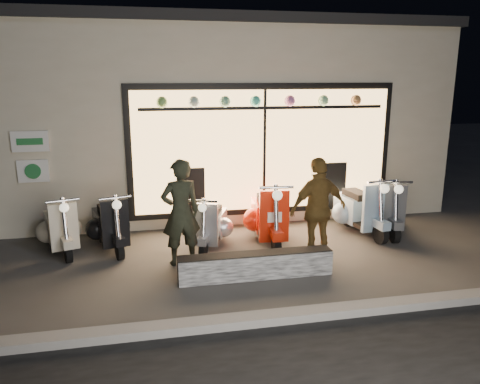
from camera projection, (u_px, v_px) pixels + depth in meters
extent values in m
plane|color=#383533|center=(245.00, 262.00, 7.79)|extent=(40.00, 40.00, 0.00)
cube|color=slate|center=(279.00, 317.00, 5.87)|extent=(40.00, 0.25, 0.12)
cube|color=beige|center=(205.00, 116.00, 12.06)|extent=(10.00, 6.00, 4.00)
cube|color=black|center=(203.00, 31.00, 11.56)|extent=(10.20, 6.20, 0.20)
cube|color=black|center=(264.00, 150.00, 9.45)|extent=(5.45, 0.06, 2.65)
cube|color=#FFBF6B|center=(264.00, 150.00, 9.42)|extent=(5.20, 0.04, 2.40)
cube|color=black|center=(265.00, 108.00, 9.17)|extent=(4.90, 0.06, 0.06)
cube|color=white|center=(30.00, 141.00, 8.51)|extent=(0.65, 0.04, 0.38)
cube|color=white|center=(33.00, 171.00, 8.64)|extent=(0.55, 0.04, 0.42)
cube|color=black|center=(256.00, 265.00, 7.13)|extent=(2.36, 0.28, 0.40)
cylinder|color=black|center=(203.00, 249.00, 7.92)|extent=(0.20, 0.33, 0.32)
cylinder|color=black|center=(215.00, 231.00, 8.81)|extent=(0.22, 0.34, 0.32)
cube|color=#BCBCC1|center=(206.00, 225.00, 8.02)|extent=(0.42, 0.21, 0.77)
cube|color=#BCBCC1|center=(214.00, 223.00, 8.68)|extent=(0.60, 0.75, 0.43)
cube|color=black|center=(212.00, 211.00, 8.52)|extent=(0.43, 0.58, 0.11)
sphere|color=#FFF2CC|center=(202.00, 208.00, 7.73)|extent=(0.18, 0.18, 0.14)
cylinder|color=black|center=(276.00, 245.00, 8.01)|extent=(0.15, 0.39, 0.38)
cylinder|color=black|center=(265.00, 225.00, 9.10)|extent=(0.17, 0.39, 0.38)
cube|color=red|center=(274.00, 216.00, 8.13)|extent=(0.52, 0.12, 0.93)
cube|color=red|center=(266.00, 215.00, 8.93)|extent=(0.54, 0.83, 0.52)
cube|color=black|center=(268.00, 200.00, 8.75)|extent=(0.37, 0.66, 0.14)
sphere|color=#FFF2CC|center=(277.00, 195.00, 7.79)|extent=(0.18, 0.18, 0.17)
cylinder|color=black|center=(120.00, 250.00, 7.83)|extent=(0.19, 0.36, 0.34)
cylinder|color=black|center=(107.00, 233.00, 8.71)|extent=(0.21, 0.36, 0.34)
cube|color=black|center=(115.00, 224.00, 7.92)|extent=(0.47, 0.19, 0.83)
cube|color=black|center=(108.00, 223.00, 8.57)|extent=(0.59, 0.79, 0.46)
cube|color=black|center=(108.00, 210.00, 8.41)|extent=(0.42, 0.62, 0.12)
sphere|color=#FFF2CC|center=(117.00, 205.00, 7.64)|extent=(0.19, 0.19, 0.15)
cylinder|color=black|center=(68.00, 253.00, 7.72)|extent=(0.20, 0.35, 0.34)
cylinder|color=black|center=(59.00, 235.00, 8.57)|extent=(0.22, 0.36, 0.34)
cube|color=beige|center=(64.00, 227.00, 7.81)|extent=(0.46, 0.20, 0.81)
cube|color=beige|center=(59.00, 226.00, 8.43)|extent=(0.61, 0.79, 0.46)
cube|color=black|center=(58.00, 213.00, 8.28)|extent=(0.43, 0.61, 0.12)
sphere|color=#FFF2CC|center=(64.00, 208.00, 7.53)|extent=(0.19, 0.19, 0.15)
cylinder|color=black|center=(381.00, 234.00, 8.57)|extent=(0.15, 0.38, 0.38)
cylinder|color=black|center=(349.00, 217.00, 9.59)|extent=(0.17, 0.39, 0.38)
cube|color=#83A1B9|center=(375.00, 208.00, 8.69)|extent=(0.51, 0.13, 0.90)
cube|color=#83A1B9|center=(353.00, 208.00, 9.44)|extent=(0.54, 0.82, 0.51)
cube|color=black|center=(357.00, 194.00, 9.26)|extent=(0.37, 0.65, 0.13)
sphere|color=#FFF2CC|center=(384.00, 189.00, 8.36)|extent=(0.18, 0.18, 0.17)
cylinder|color=black|center=(395.00, 233.00, 8.63)|extent=(0.17, 0.38, 0.37)
cylinder|color=black|center=(377.00, 216.00, 9.67)|extent=(0.19, 0.38, 0.37)
cube|color=#55585C|center=(392.00, 208.00, 8.75)|extent=(0.50, 0.16, 0.88)
cube|color=#55585C|center=(379.00, 207.00, 9.51)|extent=(0.58, 0.82, 0.50)
cube|color=black|center=(382.00, 194.00, 9.34)|extent=(0.40, 0.65, 0.13)
sphere|color=#FFF2CC|center=(399.00, 189.00, 8.41)|extent=(0.19, 0.19, 0.16)
imported|color=black|center=(181.00, 212.00, 7.51)|extent=(0.70, 0.53, 1.75)
imported|color=brown|center=(318.00, 209.00, 7.72)|extent=(1.07, 0.59, 1.73)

